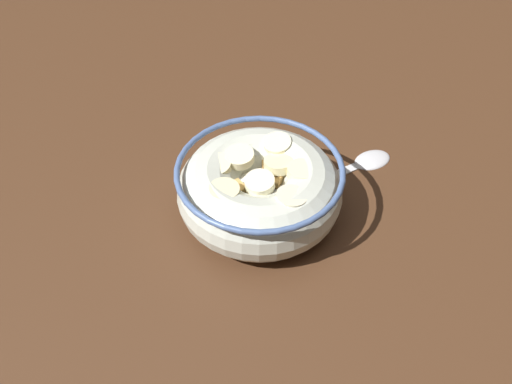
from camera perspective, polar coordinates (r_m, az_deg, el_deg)
name	(u,v)px	position (r cm, az deg, el deg)	size (l,w,h in cm)	color
ground_plane	(256,219)	(62.77, 0.00, -2.58)	(123.98, 123.98, 2.00)	#472B19
cereal_bowl	(256,189)	(59.54, 0.00, 0.30)	(16.66, 16.66, 6.61)	beige
spoon	(353,164)	(67.66, 9.27, 2.61)	(14.84, 9.81, 0.80)	silver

